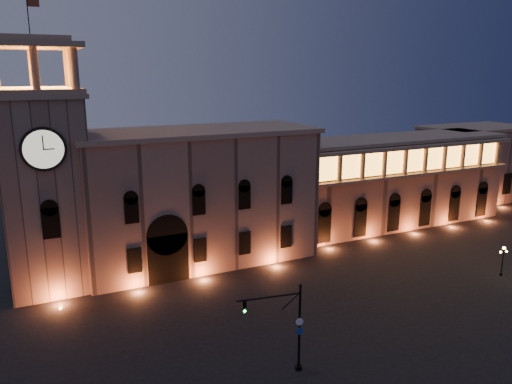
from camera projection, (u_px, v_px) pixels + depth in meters
ground at (292, 328)px, 49.56m from camera, size 160.00×160.00×0.00m
government_building at (198, 196)px, 65.87m from camera, size 30.80×12.80×17.60m
clock_tower at (45, 183)px, 56.44m from camera, size 9.80×9.80×32.40m
colonnade_wing at (390, 180)px, 82.23m from camera, size 40.60×11.50×14.50m
secondary_building at (473, 164)px, 98.54m from camera, size 20.00×12.00×14.00m
traffic_light at (289, 327)px, 41.35m from camera, size 5.67×1.24×7.85m
street_lamp_near at (503, 258)px, 61.75m from camera, size 1.31×0.44×3.80m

